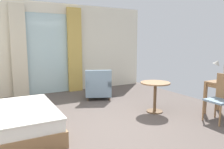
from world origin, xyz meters
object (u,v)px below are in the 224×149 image
at_px(round_cafe_table, 155,90).
at_px(desk_lamp, 218,65).
at_px(armchair_by_window, 98,87).
at_px(desk_chair, 222,96).

bearing_deg(round_cafe_table, desk_lamp, -34.01).
xyz_separation_m(armchair_by_window, round_cafe_table, (0.66, -1.71, 0.18)).
distance_m(desk_lamp, armchair_by_window, 3.14).
bearing_deg(desk_chair, round_cafe_table, 125.70).
bearing_deg(desk_chair, desk_lamp, 47.69).
xyz_separation_m(desk_chair, armchair_by_window, (-1.46, 2.83, -0.19)).
bearing_deg(desk_lamp, armchair_by_window, 125.91).
relative_size(desk_chair, desk_lamp, 1.91).
distance_m(desk_chair, armchair_by_window, 3.19).
height_order(desk_chair, armchair_by_window, desk_chair).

